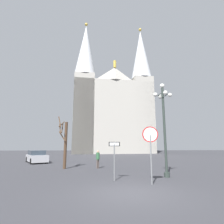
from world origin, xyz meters
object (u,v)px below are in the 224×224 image
(cathedral, at_px, (112,109))
(pedestrian_walking, at_px, (98,157))
(one_way_arrow_sign, at_px, (114,156))
(bare_tree, at_px, (65,142))
(parked_car_near_silver, at_px, (37,157))
(stop_sign, at_px, (150,143))
(street_lamp, at_px, (164,119))

(cathedral, bearing_deg, pedestrian_walking, -96.48)
(one_way_arrow_sign, height_order, bare_tree, bare_tree)
(one_way_arrow_sign, relative_size, parked_car_near_silver, 0.51)
(cathedral, distance_m, stop_sign, 37.63)
(parked_car_near_silver, bearing_deg, pedestrian_walking, -37.86)
(one_way_arrow_sign, xyz_separation_m, street_lamp, (3.46, 0.93, 2.31))
(cathedral, relative_size, one_way_arrow_sign, 15.39)
(stop_sign, height_order, one_way_arrow_sign, stop_sign)
(cathedral, xyz_separation_m, street_lamp, (1.10, -34.45, -7.63))
(one_way_arrow_sign, relative_size, pedestrian_walking, 1.42)
(street_lamp, distance_m, parked_car_near_silver, 15.87)
(one_way_arrow_sign, distance_m, street_lamp, 4.26)
(parked_car_near_silver, bearing_deg, stop_sign, -50.72)
(street_lamp, bearing_deg, stop_sign, -127.64)
(cathedral, distance_m, bare_tree, 31.82)
(cathedral, xyz_separation_m, stop_sign, (-0.47, -36.49, -9.20))
(one_way_arrow_sign, xyz_separation_m, parked_car_near_silver, (-8.21, 11.24, -0.76))
(stop_sign, distance_m, one_way_arrow_sign, 2.31)
(cathedral, bearing_deg, parked_car_near_silver, -113.65)
(cathedral, relative_size, parked_car_near_silver, 7.84)
(stop_sign, distance_m, parked_car_near_silver, 16.02)
(cathedral, relative_size, pedestrian_walking, 21.93)
(parked_car_near_silver, distance_m, pedestrian_walking, 9.11)
(bare_tree, bearing_deg, parked_car_near_silver, 126.65)
(street_lamp, bearing_deg, one_way_arrow_sign, -164.99)
(one_way_arrow_sign, height_order, parked_car_near_silver, one_way_arrow_sign)
(stop_sign, bearing_deg, parked_car_near_silver, 129.28)
(one_way_arrow_sign, bearing_deg, stop_sign, -30.49)
(one_way_arrow_sign, bearing_deg, parked_car_near_silver, 126.17)
(cathedral, xyz_separation_m, one_way_arrow_sign, (-2.36, -35.38, -9.94))
(cathedral, height_order, parked_car_near_silver, cathedral)
(stop_sign, height_order, bare_tree, bare_tree)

